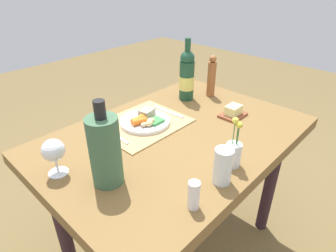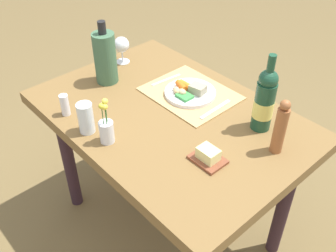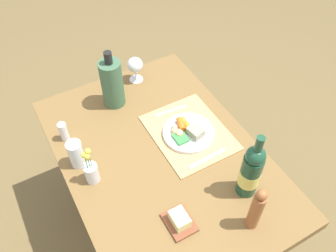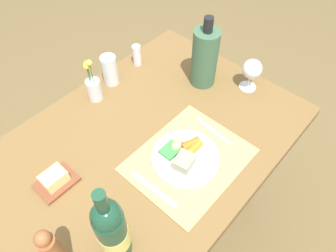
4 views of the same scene
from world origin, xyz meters
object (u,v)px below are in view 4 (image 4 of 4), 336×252
at_px(knife, 214,131).
at_px(wine_bottle, 112,231).
at_px(butter_dish, 55,180).
at_px(wine_glass, 252,70).
at_px(fork, 153,189).
at_px(cooler_bottle, 205,57).
at_px(salt_shaker, 137,55).
at_px(dinner_plate, 185,156).
at_px(flower_vase, 94,87).
at_px(dining_table, 146,156).
at_px(water_tumbler, 110,72).

relative_size(knife, wine_bottle, 0.50).
relative_size(butter_dish, wine_glass, 0.91).
xyz_separation_m(fork, cooler_bottle, (0.53, 0.21, 0.12)).
xyz_separation_m(butter_dish, salt_shaker, (0.62, 0.25, 0.03)).
relative_size(fork, wine_bottle, 0.57).
bearing_deg(cooler_bottle, fork, -158.38).
distance_m(dinner_plate, butter_dish, 0.44).
bearing_deg(dinner_plate, butter_dish, 144.54).
bearing_deg(flower_vase, fork, -107.56).
bearing_deg(wine_bottle, dining_table, 33.63).
height_order(knife, flower_vase, flower_vase).
height_order(dinner_plate, wine_glass, wine_glass).
bearing_deg(salt_shaker, wine_glass, -65.85).
height_order(dinner_plate, knife, dinner_plate).
height_order(salt_shaker, flower_vase, flower_vase).
height_order(dining_table, cooler_bottle, cooler_bottle).
relative_size(dining_table, flower_vase, 5.99).
relative_size(dinner_plate, salt_shaker, 2.42).
distance_m(wine_glass, salt_shaker, 0.51).
bearing_deg(salt_shaker, water_tumbler, -178.28).
distance_m(wine_glass, wine_bottle, 0.84).
xyz_separation_m(dining_table, water_tumbler, (0.14, 0.34, 0.16)).
bearing_deg(wine_bottle, salt_shaker, 41.71).
relative_size(cooler_bottle, wine_glass, 2.18).
bearing_deg(butter_dish, flower_vase, 31.74).
bearing_deg(flower_vase, dining_table, -94.96).
bearing_deg(fork, wine_glass, 1.19).
height_order(fork, butter_dish, butter_dish).
bearing_deg(salt_shaker, dining_table, -131.27).
bearing_deg(dinner_plate, flower_vase, 91.53).
bearing_deg(dining_table, butter_dish, 163.58).
height_order(cooler_bottle, butter_dish, cooler_bottle).
bearing_deg(fork, cooler_bottle, 19.15).
bearing_deg(wine_glass, dining_table, 166.21).
bearing_deg(fork, water_tumbler, 60.09).
xyz_separation_m(water_tumbler, wine_bottle, (-0.46, -0.55, 0.08)).
bearing_deg(fork, knife, -2.77).
height_order(dinner_plate, butter_dish, dinner_plate).
relative_size(knife, water_tumbler, 1.26).
bearing_deg(butter_dish, wine_bottle, -91.01).
height_order(dinner_plate, flower_vase, flower_vase).
xyz_separation_m(cooler_bottle, salt_shaker, (-0.11, 0.30, -0.08)).
relative_size(fork, salt_shaker, 1.96).
bearing_deg(wine_bottle, fork, 14.62).
relative_size(dinner_plate, butter_dish, 1.85).
relative_size(wine_bottle, flower_vase, 1.68).
xyz_separation_m(wine_bottle, flower_vase, (0.35, 0.53, -0.07)).
xyz_separation_m(fork, flower_vase, (0.15, 0.48, 0.05)).
distance_m(dinner_plate, knife, 0.17).
height_order(fork, wine_glass, wine_glass).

